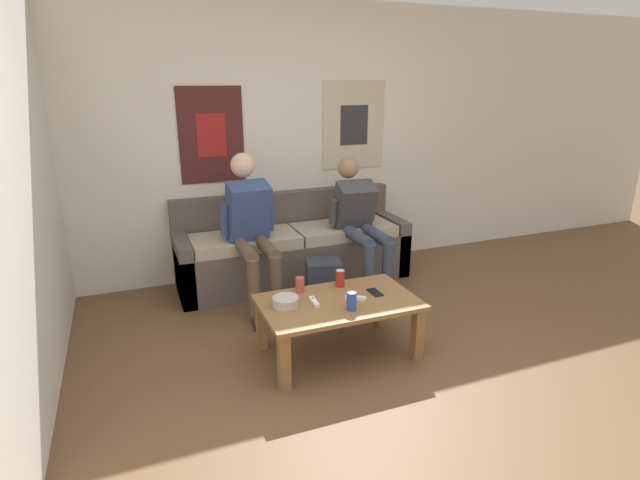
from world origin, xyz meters
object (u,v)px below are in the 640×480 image
at_px(drink_can_red, 340,278).
at_px(coffee_table, 338,309).
at_px(person_seated_adult, 251,224).
at_px(cell_phone, 375,292).
at_px(game_controller_near_right, 356,298).
at_px(couch, 293,251).
at_px(pillar_candle, 300,285).
at_px(backpack, 324,287).
at_px(game_controller_near_left, 314,302).
at_px(ceramic_bowl, 286,301).
at_px(drink_can_blue, 351,301).
at_px(person_seated_teen, 359,219).

bearing_deg(drink_can_red, coffee_table, -116.33).
xyz_separation_m(person_seated_adult, cell_phone, (0.62, -1.06, -0.28)).
bearing_deg(person_seated_adult, game_controller_near_right, -68.28).
relative_size(couch, pillar_candle, 18.07).
distance_m(couch, game_controller_near_right, 1.45).
bearing_deg(drink_can_red, backpack, 82.97).
bearing_deg(game_controller_near_right, coffee_table, 165.25).
distance_m(coffee_table, person_seated_adult, 1.18).
distance_m(game_controller_near_left, cell_phone, 0.46).
bearing_deg(couch, person_seated_adult, -144.90).
bearing_deg(coffee_table, pillar_candle, 129.59).
bearing_deg(person_seated_adult, drink_can_red, -63.05).
distance_m(person_seated_adult, cell_phone, 1.26).
bearing_deg(game_controller_near_left, couch, 77.12).
bearing_deg(cell_phone, ceramic_bowl, 177.48).
relative_size(drink_can_blue, cell_phone, 0.90).
height_order(coffee_table, game_controller_near_left, game_controller_near_left).
xyz_separation_m(person_seated_teen, cell_phone, (-0.39, -1.06, -0.23)).
bearing_deg(ceramic_bowl, drink_can_blue, -28.92).
relative_size(couch, drink_can_blue, 17.44).
xyz_separation_m(couch, ceramic_bowl, (-0.51, -1.37, 0.15)).
relative_size(coffee_table, drink_can_red, 8.61).
bearing_deg(coffee_table, game_controller_near_right, -14.75).
distance_m(backpack, pillar_candle, 0.62).
distance_m(drink_can_blue, game_controller_near_right, 0.17).
height_order(person_seated_teen, cell_phone, person_seated_teen).
distance_m(couch, cell_phone, 1.41).
relative_size(person_seated_adult, pillar_candle, 10.54).
relative_size(drink_can_blue, drink_can_red, 1.00).
bearing_deg(person_seated_adult, drink_can_blue, -74.44).
height_order(person_seated_adult, pillar_candle, person_seated_adult).
relative_size(coffee_table, game_controller_near_left, 7.33).
xyz_separation_m(drink_can_blue, drink_can_red, (0.09, 0.39, 0.00)).
bearing_deg(drink_can_blue, couch, 85.38).
xyz_separation_m(backpack, drink_can_red, (-0.06, -0.46, 0.26)).
bearing_deg(drink_can_red, couch, 88.19).
xyz_separation_m(couch, pillar_candle, (-0.34, -1.18, 0.17)).
bearing_deg(coffee_table, drink_can_blue, -83.31).
xyz_separation_m(couch, person_seated_teen, (0.53, -0.34, 0.35)).
xyz_separation_m(coffee_table, game_controller_near_right, (0.11, -0.03, 0.08)).
height_order(backpack, game_controller_near_left, game_controller_near_left).
xyz_separation_m(game_controller_near_left, game_controller_near_right, (0.29, -0.05, 0.00)).
xyz_separation_m(pillar_candle, game_controller_near_right, (0.31, -0.27, -0.04)).
bearing_deg(person_seated_teen, cell_phone, -110.06).
relative_size(person_seated_adult, ceramic_bowl, 7.08).
distance_m(pillar_candle, game_controller_near_right, 0.41).
bearing_deg(couch, cell_phone, -84.17).
relative_size(person_seated_teen, cell_phone, 8.46).
bearing_deg(drink_can_red, pillar_candle, 177.12).
height_order(couch, person_seated_adult, person_seated_adult).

